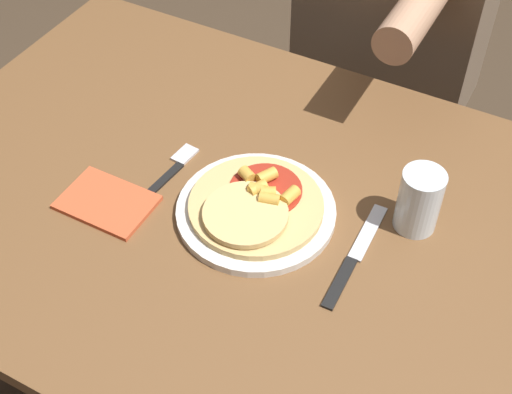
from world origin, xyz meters
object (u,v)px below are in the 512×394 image
Objects in this scene: plate at (256,211)px; fork at (168,173)px; person_diner at (395,14)px; pizza at (255,205)px; dining_table at (254,253)px; drinking_glass at (419,201)px; knife at (354,256)px.

plate is 1.44× the size of fork.
person_diner is at bearing 76.78° from fork.
pizza is at bearing -4.43° from fork.
dining_table is 5.75× the size of pizza.
plate is at bearing -88.59° from person_diner.
drinking_glass is (0.40, 0.09, 0.05)m from fork.
drinking_glass is (0.24, 0.09, 0.16)m from dining_table.
knife is at bearing -74.49° from person_diner.
knife is at bearing -2.44° from plate.
pizza is (0.00, -0.00, 0.02)m from plate.
drinking_glass is at bearing 23.40° from plate.
pizza is 1.21× the size of fork.
plate is 1.19× the size of pizza.
person_diner reaches higher than pizza.
pizza is 1.99× the size of drinking_glass.
person_diner is at bearing 105.51° from knife.
plate is at bearing 177.56° from knife.
pizza is 0.97× the size of knife.
knife is 0.71m from person_diner.
person_diner reaches higher than drinking_glass.
drinking_glass is (0.23, 0.10, 0.05)m from plate.
fork is at bearing -167.52° from drinking_glass.
knife is 0.18× the size of person_diner.
person_diner is (-0.19, 0.68, -0.02)m from knife.
plate reaches higher than knife.
dining_table is at bearing -1.27° from fork.
person_diner is (-0.25, 0.58, -0.07)m from drinking_glass.
fork is 0.41m from drinking_glass.
fork is 1.64× the size of drinking_glass.
person_diner is at bearing 90.81° from dining_table.
fork is at bearing 178.73° from dining_table.
knife is at bearing -117.88° from drinking_glass.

